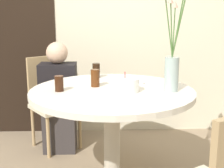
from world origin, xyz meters
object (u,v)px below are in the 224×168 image
person_guest (59,101)px  drink_glass_1 (95,78)px  flower_vase (174,53)px  birthday_cake (125,85)px  drink_glass_2 (96,71)px  side_plate (133,82)px  chair_near_front (51,97)px  drink_glass_0 (59,84)px

person_guest → drink_glass_1: bearing=-58.2°
flower_vase → drink_glass_1: flower_vase is taller
birthday_cake → flower_vase: size_ratio=0.26×
drink_glass_2 → person_guest: (-0.36, 0.25, -0.34)m
birthday_cake → side_plate: size_ratio=1.13×
chair_near_front → flower_vase: (1.00, -0.87, 0.54)m
drink_glass_1 → side_plate: bearing=20.2°
chair_near_front → birthday_cake: (0.67, -0.87, 0.32)m
chair_near_front → person_guest: bearing=-90.0°
flower_vase → drink_glass_0: flower_vase is taller
drink_glass_2 → side_plate: bearing=-36.6°
chair_near_front → drink_glass_0: bearing=-112.1°
flower_vase → person_guest: flower_vase is taller
birthday_cake → side_plate: 0.29m
birthday_cake → drink_glass_0: (-0.46, 0.02, 0.01)m
side_plate → person_guest: 0.86m
birthday_cake → drink_glass_2: 0.53m
flower_vase → person_guest: size_ratio=0.73×
drink_glass_1 → person_guest: (-0.36, 0.58, -0.34)m
side_plate → drink_glass_1: size_ratio=1.36×
side_plate → drink_glass_2: (-0.30, 0.22, 0.06)m
birthday_cake → person_guest: 0.99m
drink_glass_2 → chair_near_front: bearing=140.1°
drink_glass_1 → drink_glass_2: (0.00, 0.33, -0.00)m
chair_near_front → drink_glass_2: chair_near_front is taller
drink_glass_2 → person_guest: bearing=145.3°
flower_vase → drink_glass_2: size_ratio=6.21×
drink_glass_0 → person_guest: bearing=98.7°
drink_glass_0 → side_plate: bearing=24.0°
birthday_cake → person_guest: bearing=127.8°
drink_glass_0 → person_guest: size_ratio=0.10×
chair_near_front → drink_glass_2: bearing=-75.5°
drink_glass_0 → drink_glass_2: size_ratio=0.89×
person_guest → side_plate: bearing=-35.6°
side_plate → drink_glass_1: bearing=-159.8°
chair_near_front → birthday_cake: bearing=-88.2°
flower_vase → drink_glass_2: flower_vase is taller
drink_glass_2 → drink_glass_1: bearing=-90.4°
birthday_cake → drink_glass_0: 0.46m
flower_vase → side_plate: size_ratio=4.33×
side_plate → person_guest: (-0.66, 0.47, -0.28)m
drink_glass_2 → flower_vase: bearing=-41.8°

